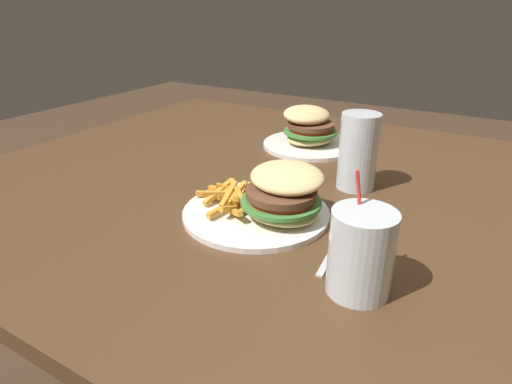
{
  "coord_description": "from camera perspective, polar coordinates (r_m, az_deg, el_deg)",
  "views": [
    {
      "loc": [
        0.24,
        -0.76,
        1.08
      ],
      "look_at": [
        -0.11,
        -0.17,
        0.77
      ],
      "focal_mm": 30.0,
      "sensor_mm": 36.0,
      "label": 1
    }
  ],
  "objects": [
    {
      "name": "dining_table",
      "position": [
        0.92,
        11.49,
        -5.65
      ],
      "size": [
        1.67,
        1.15,
        0.72
      ],
      "color": "#4C331E",
      "rests_on": "ground_plane"
    },
    {
      "name": "meal_plate_near",
      "position": [
        0.75,
        2.02,
        -1.08
      ],
      "size": [
        0.27,
        0.27,
        0.1
      ],
      "color": "white",
      "rests_on": "dining_table"
    },
    {
      "name": "juice_glass",
      "position": [
        0.58,
        13.77,
        -8.36
      ],
      "size": [
        0.09,
        0.09,
        0.16
      ],
      "color": "silver",
      "rests_on": "dining_table"
    },
    {
      "name": "beer_glass",
      "position": [
        0.89,
        13.56,
        4.93
      ],
      "size": [
        0.08,
        0.08,
        0.16
      ],
      "color": "silver",
      "rests_on": "dining_table"
    },
    {
      "name": "spoon",
      "position": [
        0.75,
        11.85,
        -4.28
      ],
      "size": [
        0.05,
        0.19,
        0.02
      ],
      "rotation": [
        0.0,
        0.0,
        1.68
      ],
      "color": "silver",
      "rests_on": "dining_table"
    },
    {
      "name": "meal_plate_far",
      "position": [
        1.15,
        7.11,
        7.97
      ],
      "size": [
        0.25,
        0.25,
        0.11
      ],
      "color": "white",
      "rests_on": "dining_table"
    }
  ]
}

